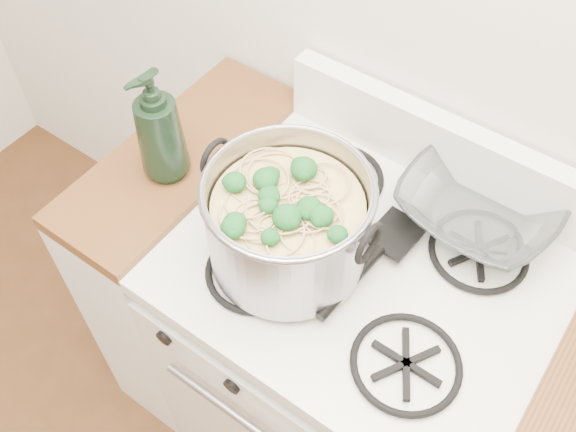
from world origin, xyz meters
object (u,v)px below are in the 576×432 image
Objects in this scene: gas_range at (349,363)px; glass_bowl at (478,211)px; stock_pot at (288,224)px; spatula at (396,232)px; bottle at (159,126)px.

gas_range is 7.19× the size of glass_bowl.
glass_bowl reaches higher than gas_range.
stock_pot is 2.72× the size of glass_bowl.
gas_range is at bearing -96.20° from spatula.
stock_pot reaches higher than spatula.
stock_pot is at bearing -149.10° from gas_range.
bottle is at bearing -155.31° from glass_bowl.
spatula is 0.18m from glass_bowl.
spatula is at bearing 23.67° from bottle.
spatula is at bearing 47.40° from stock_pot.
stock_pot reaches higher than glass_bowl.
gas_range is at bearing 30.90° from stock_pot.
stock_pot is 0.35m from bottle.
gas_range is 0.51m from spatula.
gas_range is 0.79m from bottle.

